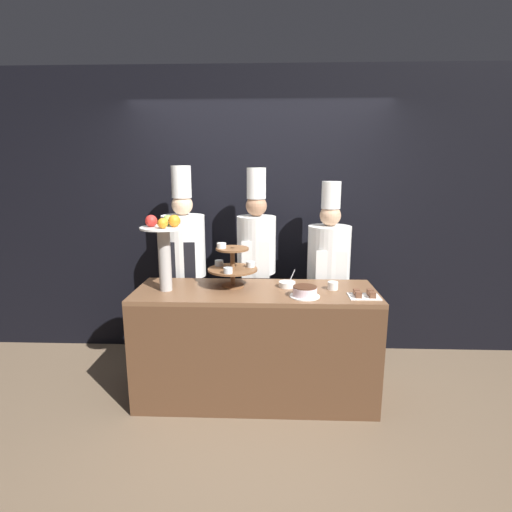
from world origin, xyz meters
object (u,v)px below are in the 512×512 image
fruit_pedestal (164,243)px  cake_round (305,292)px  cake_square_tray (364,295)px  chef_center_left (256,261)px  serving_bowl_far (287,284)px  chef_left (184,262)px  chef_center_right (328,270)px  tiered_stand (232,265)px  cup_white (333,286)px

fruit_pedestal → cake_round: bearing=-6.6°
cake_square_tray → chef_center_left: chef_center_left is taller
serving_bowl_far → chef_left: (-0.94, 0.51, 0.06)m
chef_left → chef_center_right: bearing=0.0°
serving_bowl_far → chef_center_left: bearing=117.8°
serving_bowl_far → chef_left: 1.07m
chef_center_left → chef_center_right: size_ratio=1.07×
serving_bowl_far → chef_center_left: (-0.27, 0.51, 0.07)m
tiered_stand → chef_center_left: size_ratio=0.21×
cup_white → chef_left: size_ratio=0.04×
tiered_stand → cup_white: bearing=-3.6°
cake_round → cake_square_tray: 0.44m
cake_round → chef_center_left: (-0.39, 0.75, 0.05)m
chef_left → serving_bowl_far: bearing=-28.4°
fruit_pedestal → chef_left: 0.70m
cake_square_tray → chef_center_right: 0.76m
chef_center_right → cup_white: bearing=-94.3°
cake_round → chef_center_left: bearing=117.2°
chef_center_left → chef_center_right: bearing=-0.0°
tiered_stand → serving_bowl_far: size_ratio=2.73×
tiered_stand → fruit_pedestal: 0.56m
tiered_stand → cup_white: 0.81m
fruit_pedestal → cake_square_tray: fruit_pedestal is taller
cake_square_tray → serving_bowl_far: (-0.56, 0.24, 0.00)m
tiered_stand → chef_left: size_ratio=0.21×
tiered_stand → fruit_pedestal: bearing=-166.8°
serving_bowl_far → cake_round: bearing=-64.0°
fruit_pedestal → chef_left: (0.01, 0.63, -0.30)m
cup_white → chef_left: (-1.30, 0.56, 0.05)m
tiered_stand → cup_white: tiered_stand is taller
cup_white → fruit_pedestal: bearing=-177.0°
chef_center_left → cake_square_tray: bearing=-41.9°
cake_square_tray → chef_center_right: (-0.16, 0.74, -0.00)m
cake_square_tray → chef_center_right: bearing=102.3°
cake_round → chef_left: bearing=144.6°
chef_left → cup_white: bearing=-23.4°
fruit_pedestal → chef_center_left: (0.68, 0.63, -0.29)m
tiered_stand → fruit_pedestal: size_ratio=0.67×
cake_square_tray → chef_left: size_ratio=0.12×
cup_white → chef_left: bearing=156.6°
cup_white → chef_left: chef_left is taller
cake_square_tray → cup_white: bearing=138.4°
chef_left → chef_center_right: 1.34m
fruit_pedestal → cup_white: fruit_pedestal is taller
cup_white → tiered_stand: bearing=176.4°
cup_white → chef_center_left: (-0.62, 0.56, 0.06)m
fruit_pedestal → chef_center_left: 0.97m
serving_bowl_far → chef_center_left: size_ratio=0.08×
tiered_stand → fruit_pedestal: fruit_pedestal is taller
fruit_pedestal → chef_center_right: bearing=25.1°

